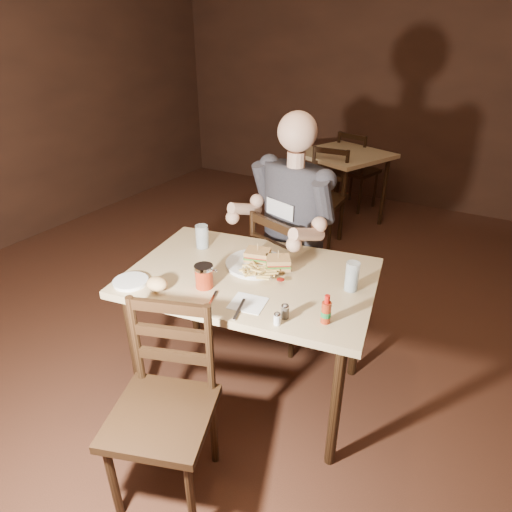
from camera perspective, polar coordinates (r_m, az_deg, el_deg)
The scene contains 24 objects.
room_shell at distance 2.04m, azimuth 0.35°, elevation 14.75°, with size 7.00×7.00×7.00m.
main_table at distance 2.21m, azimuth -0.65°, elevation -4.19°, with size 1.34×1.01×0.77m.
bg_table at distance 4.61m, azimuth 11.53°, elevation 12.29°, with size 1.05×1.05×0.77m.
chair_far at distance 2.78m, azimuth 4.84°, elevation -2.79°, with size 0.42×0.46×0.91m, color black, non-canonical shape.
chair_near at distance 1.93m, azimuth -12.54°, elevation -20.09°, with size 0.41×0.45×0.89m, color black, non-canonical shape.
bg_chair_far at distance 5.18m, azimuth 13.36°, elevation 11.04°, with size 0.41×0.45×0.89m, color black, non-canonical shape.
bg_chair_near at distance 4.18m, azimuth 8.67°, elevation 7.57°, with size 0.41×0.45×0.89m, color black, non-canonical shape.
diner at distance 2.52m, azimuth 4.49°, elevation 7.14°, with size 0.59×0.46×1.02m, color #343338, non-canonical shape.
dinner_plate at distance 2.24m, azimuth -0.07°, elevation -1.11°, with size 0.30×0.30×0.02m, color white.
sandwich_left at distance 2.23m, azimuth 0.22°, elevation 0.59°, with size 0.12×0.10×0.10m, color tan, non-canonical shape.
sandwich_right at distance 2.16m, azimuth 2.98°, elevation -0.43°, with size 0.12×0.10×0.10m, color tan, non-canonical shape.
fries_pile at distance 2.12m, azimuth 0.43°, elevation -1.99°, with size 0.23×0.17×0.04m, color #E3BD60, non-canonical shape.
ketchup_dollop at distance 2.08m, azimuth 3.29°, elevation -3.14°, with size 0.04×0.04×0.01m, color maroon.
glass_left at distance 2.43m, azimuth -7.21°, elevation 2.59°, with size 0.07×0.07×0.13m, color silver.
glass_right at distance 2.05m, azimuth 12.67°, elevation -2.67°, with size 0.06×0.06×0.15m, color silver.
hot_sauce at distance 1.81m, azimuth 9.37°, elevation -6.99°, with size 0.04×0.04×0.13m, color maroon, non-canonical shape.
salt_shaker at distance 1.80m, azimuth 2.84°, elevation -8.36°, with size 0.03×0.03×0.05m, color white, non-canonical shape.
pepper_shaker at distance 1.84m, azimuth 3.87°, elevation -7.38°, with size 0.04×0.04×0.06m, color #38332D, non-canonical shape.
syrup_dispenser at distance 2.05m, azimuth -6.94°, elevation -2.70°, with size 0.09×0.09×0.12m, color maroon, non-canonical shape.
napkin at distance 1.94m, azimuth -1.08°, elevation -6.30°, with size 0.15×0.14×0.00m, color white.
knife at distance 1.95m, azimuth -6.04°, elevation -6.10°, with size 0.01×0.19×0.00m, color silver.
fork at distance 1.89m, azimuth -2.26°, elevation -7.09°, with size 0.01×0.17×0.01m, color silver.
side_plate at distance 2.17m, azimuth -16.36°, elevation -3.37°, with size 0.17×0.17×0.01m, color white.
bread_roll at distance 2.05m, azimuth -13.06°, elevation -3.63°, with size 0.11×0.09×0.06m, color tan.
Camera 1 is at (0.98, -1.73, 1.85)m, focal length 30.00 mm.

